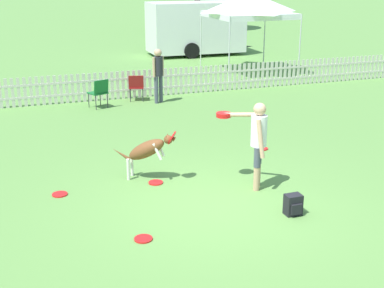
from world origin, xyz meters
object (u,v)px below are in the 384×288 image
object	(u,v)px
frisbee_near_dog	(60,194)
folding_chair_blue_left	(136,85)
frisbee_near_handler	(143,239)
backpack_on_grass	(293,205)
spectator_standing	(158,71)
equipment_trailer	(195,27)
leaping_dog	(148,149)
handler_person	(256,135)
frisbee_far_scatter	(156,183)
canopy_tent_main	(250,5)
folding_chair_center	(99,91)
frisbee_midfield	(262,149)

from	to	relation	value
frisbee_near_dog	folding_chair_blue_left	world-z (taller)	folding_chair_blue_left
frisbee_near_handler	backpack_on_grass	size ratio (longest dim) A/B	0.79
spectator_standing	equipment_trailer	xyz separation A→B (m)	(4.19, 8.28, 0.29)
folding_chair_blue_left	spectator_standing	size ratio (longest dim) A/B	0.50
frisbee_near_handler	spectator_standing	world-z (taller)	spectator_standing
leaping_dog	equipment_trailer	xyz separation A→B (m)	(6.07, 13.96, 0.64)
handler_person	equipment_trailer	world-z (taller)	equipment_trailer
frisbee_far_scatter	equipment_trailer	xyz separation A→B (m)	(6.00, 14.19, 1.22)
frisbee_near_dog	backpack_on_grass	size ratio (longest dim) A/B	0.79
handler_person	canopy_tent_main	bearing A→B (deg)	7.17
canopy_tent_main	folding_chair_center	bearing A→B (deg)	-150.89
frisbee_midfield	frisbee_far_scatter	world-z (taller)	same
leaping_dog	frisbee_midfield	size ratio (longest dim) A/B	4.23
frisbee_far_scatter	spectator_standing	world-z (taller)	spectator_standing
backpack_on_grass	frisbee_far_scatter	bearing A→B (deg)	130.19
frisbee_midfield	equipment_trailer	world-z (taller)	equipment_trailer
frisbee_midfield	folding_chair_blue_left	bearing A→B (deg)	105.57
folding_chair_center	spectator_standing	distance (m)	1.80
canopy_tent_main	frisbee_far_scatter	bearing A→B (deg)	-124.03
frisbee_midfield	frisbee_far_scatter	size ratio (longest dim) A/B	1.00
backpack_on_grass	canopy_tent_main	bearing A→B (deg)	67.90
leaping_dog	frisbee_far_scatter	bearing A→B (deg)	49.08
handler_person	frisbee_near_dog	size ratio (longest dim) A/B	5.84
frisbee_far_scatter	canopy_tent_main	bearing A→B (deg)	55.97
handler_person	frisbee_near_dog	xyz separation A→B (m)	(-3.32, 0.85, -0.97)
folding_chair_center	equipment_trailer	world-z (taller)	equipment_trailer
frisbee_far_scatter	folding_chair_blue_left	bearing A→B (deg)	78.83
folding_chair_center	handler_person	bearing A→B (deg)	81.25
frisbee_midfield	backpack_on_grass	size ratio (longest dim) A/B	0.79
equipment_trailer	frisbee_far_scatter	bearing A→B (deg)	-111.48
frisbee_near_handler	frisbee_midfield	size ratio (longest dim) A/B	1.00
frisbee_near_dog	spectator_standing	world-z (taller)	spectator_standing
frisbee_far_scatter	equipment_trailer	bearing A→B (deg)	67.09
frisbee_near_handler	backpack_on_grass	world-z (taller)	backpack_on_grass
frisbee_midfield	folding_chair_center	xyz separation A→B (m)	(-2.65, 4.77, 0.48)
canopy_tent_main	handler_person	bearing A→B (deg)	-114.90
frisbee_near_handler	frisbee_midfield	bearing A→B (deg)	41.54
leaping_dog	folding_chair_center	distance (m)	5.62
frisbee_near_handler	leaping_dog	bearing A→B (deg)	72.77
backpack_on_grass	canopy_tent_main	distance (m)	12.45
handler_person	folding_chair_center	distance (m)	6.84
handler_person	spectator_standing	size ratio (longest dim) A/B	1.00
handler_person	folding_chair_center	bearing A→B (deg)	45.02
canopy_tent_main	equipment_trailer	xyz separation A→B (m)	(-0.30, 4.87, -1.25)
canopy_tent_main	spectator_standing	world-z (taller)	canopy_tent_main
backpack_on_grass	folding_chair_center	distance (m)	8.04
folding_chair_blue_left	folding_chair_center	size ratio (longest dim) A/B	0.95
folding_chair_blue_left	handler_person	bearing A→B (deg)	107.81
leaping_dog	folding_chair_center	bearing A→B (deg)	-149.39
frisbee_midfield	backpack_on_grass	world-z (taller)	backpack_on_grass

